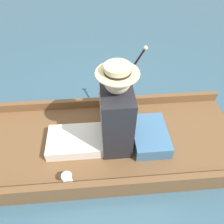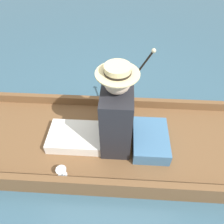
% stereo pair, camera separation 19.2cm
% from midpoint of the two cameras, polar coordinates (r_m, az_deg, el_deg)
% --- Properties ---
extents(ground_plane, '(16.00, 16.00, 0.00)m').
position_cam_midpoint_polar(ground_plane, '(2.36, -3.83, -9.20)').
color(ground_plane, '#385B70').
extents(punt_boat, '(1.10, 2.74, 0.23)m').
position_cam_midpoint_polar(punt_boat, '(2.31, -3.91, -8.19)').
color(punt_boat, brown).
rests_on(punt_boat, ground_plane).
extents(seat_cushion, '(0.49, 0.34, 0.14)m').
position_cam_midpoint_polar(seat_cushion, '(2.22, 7.39, -6.27)').
color(seat_cushion, teal).
rests_on(seat_cushion, punt_boat).
extents(seated_person, '(0.41, 0.85, 0.91)m').
position_cam_midpoint_polar(seated_person, '(1.98, -3.90, -2.13)').
color(seated_person, white).
rests_on(seated_person, punt_boat).
extents(teddy_bear, '(0.33, 0.19, 0.47)m').
position_cam_midpoint_polar(teddy_bear, '(2.33, -3.33, 2.49)').
color(teddy_bear, beige).
rests_on(teddy_bear, punt_boat).
extents(wine_glass, '(0.09, 0.09, 0.10)m').
position_cam_midpoint_polar(wine_glass, '(2.01, -14.50, -16.39)').
color(wine_glass, silver).
rests_on(wine_glass, punt_boat).
extents(walking_cane, '(0.04, 0.43, 0.80)m').
position_cam_midpoint_polar(walking_cane, '(2.27, 1.47, 9.28)').
color(walking_cane, black).
rests_on(walking_cane, punt_boat).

